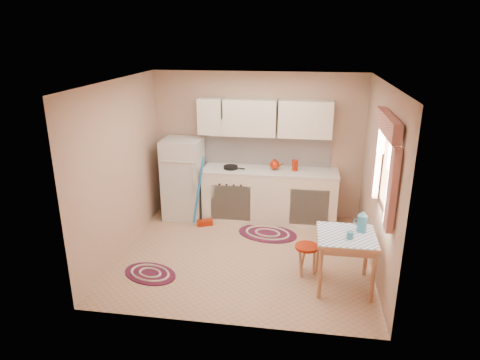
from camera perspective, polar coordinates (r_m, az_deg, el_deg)
name	(u,v)px	position (r m, az deg, el deg)	size (l,w,h in m)	color
room_shell	(258,146)	(5.99, 2.39, 4.55)	(3.64, 3.60, 2.52)	tan
fridge	(183,179)	(7.47, -7.56, 0.18)	(0.65, 0.60, 1.40)	silver
broom	(204,192)	(7.08, -4.83, -1.67)	(0.28, 0.12, 1.20)	#2182D4
base_cabinets	(270,196)	(7.35, 3.96, -2.18)	(2.25, 0.60, 0.88)	white
countertop	(270,171)	(7.19, 4.04, 1.24)	(2.27, 0.62, 0.04)	silver
frying_pan	(231,167)	(7.21, -1.25, 1.70)	(0.24, 0.24, 0.05)	black
red_kettle	(275,165)	(7.16, 4.63, 2.04)	(0.18, 0.16, 0.18)	#9B1F05
red_canister	(295,166)	(7.15, 7.33, 1.84)	(0.10, 0.10, 0.16)	#9B1F05
table	(344,261)	(5.66, 13.74, -10.44)	(0.72, 0.72, 0.72)	tan
stool	(306,260)	(5.90, 8.81, -10.45)	(0.32, 0.32, 0.42)	#9B1F05
coffee_pot	(362,221)	(5.57, 15.98, -5.30)	(0.15, 0.13, 0.30)	teal
mug	(350,235)	(5.39, 14.46, -7.16)	(0.09, 0.09, 0.10)	teal
rug_center	(267,233)	(7.01, 3.68, -7.12)	(0.97, 0.64, 0.02)	maroon
rug_left	(150,274)	(6.05, -11.90, -12.11)	(0.77, 0.51, 0.02)	maroon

